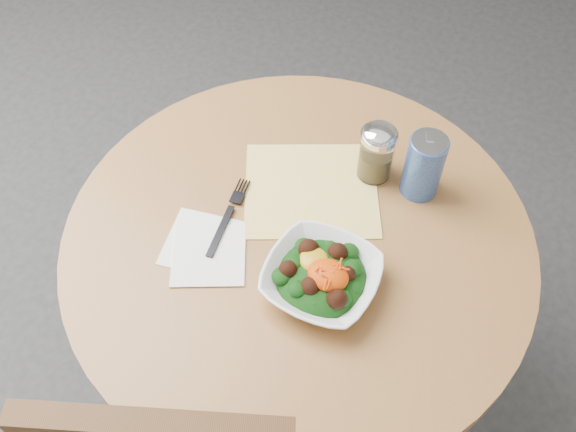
# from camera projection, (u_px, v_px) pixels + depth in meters

# --- Properties ---
(ground) EXTENTS (6.00, 6.00, 0.00)m
(ground) POSITION_uv_depth(u_px,v_px,m) (295.00, 385.00, 1.82)
(ground) COLOR #2A2A2C
(ground) RESTS_ON ground
(table) EXTENTS (0.90, 0.90, 0.75)m
(table) POSITION_uv_depth(u_px,v_px,m) (297.00, 287.00, 1.38)
(table) COLOR black
(table) RESTS_ON ground
(cloth_napkin) EXTENTS (0.35, 0.34, 0.00)m
(cloth_napkin) POSITION_uv_depth(u_px,v_px,m) (311.00, 189.00, 1.28)
(cloth_napkin) COLOR yellow
(cloth_napkin) RESTS_ON table
(paper_napkins) EXTENTS (0.20, 0.19, 0.00)m
(paper_napkins) POSITION_uv_depth(u_px,v_px,m) (205.00, 249.00, 1.20)
(paper_napkins) COLOR white
(paper_napkins) RESTS_ON table
(salad_bowl) EXTENTS (0.21, 0.21, 0.08)m
(salad_bowl) POSITION_uv_depth(u_px,v_px,m) (322.00, 277.00, 1.13)
(salad_bowl) COLOR white
(salad_bowl) RESTS_ON table
(fork) EXTENTS (0.05, 0.19, 0.00)m
(fork) POSITION_uv_depth(u_px,v_px,m) (229.00, 214.00, 1.24)
(fork) COLOR black
(fork) RESTS_ON table
(spice_shaker) EXTENTS (0.07, 0.07, 0.13)m
(spice_shaker) POSITION_uv_depth(u_px,v_px,m) (376.00, 153.00, 1.26)
(spice_shaker) COLOR silver
(spice_shaker) RESTS_ON table
(beverage_can) EXTENTS (0.07, 0.07, 0.14)m
(beverage_can) POSITION_uv_depth(u_px,v_px,m) (424.00, 166.00, 1.23)
(beverage_can) COLOR navy
(beverage_can) RESTS_ON table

